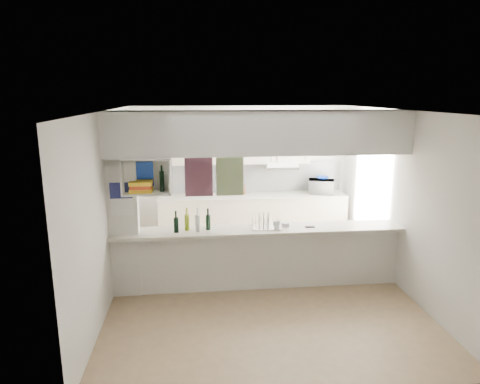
{
  "coord_description": "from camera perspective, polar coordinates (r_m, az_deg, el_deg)",
  "views": [
    {
      "loc": [
        -0.9,
        -5.85,
        2.82
      ],
      "look_at": [
        -0.22,
        0.5,
        1.35
      ],
      "focal_mm": 32.0,
      "sensor_mm": 36.0,
      "label": 1
    }
  ],
  "objects": [
    {
      "name": "floor",
      "position": [
        6.55,
        2.46,
        -12.55
      ],
      "size": [
        4.8,
        4.8,
        0.0
      ],
      "primitive_type": "plane",
      "color": "#957757",
      "rests_on": "ground"
    },
    {
      "name": "ceiling",
      "position": [
        5.92,
        2.7,
        10.81
      ],
      "size": [
        4.8,
        4.8,
        0.0
      ],
      "primitive_type": "plane",
      "color": "white",
      "rests_on": "wall_back"
    },
    {
      "name": "wall_back",
      "position": [
        8.43,
        0.12,
        2.56
      ],
      "size": [
        4.2,
        0.0,
        4.2
      ],
      "primitive_type": "plane",
      "rotation": [
        1.57,
        0.0,
        0.0
      ],
      "color": "silver",
      "rests_on": "floor"
    },
    {
      "name": "wall_left",
      "position": [
        6.16,
        -17.14,
        -1.93
      ],
      "size": [
        0.0,
        4.8,
        4.8
      ],
      "primitive_type": "plane",
      "rotation": [
        1.57,
        0.0,
        1.57
      ],
      "color": "silver",
      "rests_on": "floor"
    },
    {
      "name": "wall_right",
      "position": [
        6.75,
        20.5,
        -0.91
      ],
      "size": [
        0.0,
        4.8,
        4.8
      ],
      "primitive_type": "plane",
      "rotation": [
        1.57,
        0.0,
        -1.57
      ],
      "color": "silver",
      "rests_on": "floor"
    },
    {
      "name": "servery_partition",
      "position": [
        6.01,
        0.97,
        1.81
      ],
      "size": [
        4.2,
        0.5,
        2.6
      ],
      "color": "silver",
      "rests_on": "floor"
    },
    {
      "name": "cubby_shelf",
      "position": [
        5.93,
        -12.45,
        1.85
      ],
      "size": [
        0.65,
        0.35,
        0.5
      ],
      "color": "white",
      "rests_on": "bulkhead"
    },
    {
      "name": "kitchen_run",
      "position": [
        8.3,
        1.41,
        -0.97
      ],
      "size": [
        3.6,
        0.63,
        2.24
      ],
      "color": "beige",
      "rests_on": "floor"
    },
    {
      "name": "microwave",
      "position": [
        8.49,
        10.76,
        0.72
      ],
      "size": [
        0.56,
        0.45,
        0.27
      ],
      "primitive_type": "imported",
      "rotation": [
        0.0,
        0.0,
        2.85
      ],
      "color": "white",
      "rests_on": "bench_top"
    },
    {
      "name": "bowl",
      "position": [
        8.5,
        10.91,
        1.85
      ],
      "size": [
        0.23,
        0.23,
        0.06
      ],
      "primitive_type": "imported",
      "color": "navy",
      "rests_on": "microwave"
    },
    {
      "name": "dish_rack",
      "position": [
        6.24,
        3.54,
        -3.92
      ],
      "size": [
        0.47,
        0.37,
        0.23
      ],
      "rotation": [
        0.0,
        0.0,
        -0.11
      ],
      "color": "silver",
      "rests_on": "breakfast_bar"
    },
    {
      "name": "cup",
      "position": [
        6.2,
        4.93,
        -4.35
      ],
      "size": [
        0.14,
        0.14,
        0.09
      ],
      "primitive_type": "imported",
      "rotation": [
        0.0,
        0.0,
        -0.21
      ],
      "color": "white",
      "rests_on": "dish_rack"
    },
    {
      "name": "wine_bottles",
      "position": [
        6.1,
        -6.37,
        -4.08
      ],
      "size": [
        0.52,
        0.15,
        0.34
      ],
      "color": "black",
      "rests_on": "breakfast_bar"
    },
    {
      "name": "plastic_tubs",
      "position": [
        6.32,
        6.35,
        -4.35
      ],
      "size": [
        0.48,
        0.17,
        0.06
      ],
      "color": "silver",
      "rests_on": "breakfast_bar"
    },
    {
      "name": "utensil_jar",
      "position": [
        8.24,
        -1.0,
        0.07
      ],
      "size": [
        0.09,
        0.09,
        0.13
      ],
      "primitive_type": "cylinder",
      "color": "black",
      "rests_on": "bench_top"
    },
    {
      "name": "knife_block",
      "position": [
        8.28,
        0.34,
        0.32
      ],
      "size": [
        0.11,
        0.1,
        0.18
      ],
      "primitive_type": "cube",
      "rotation": [
        0.0,
        0.0,
        0.4
      ],
      "color": "#51301C",
      "rests_on": "bench_top"
    }
  ]
}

